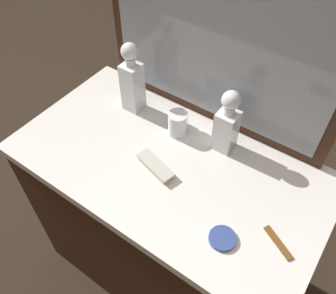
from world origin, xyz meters
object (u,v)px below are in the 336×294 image
object	(u,v)px
crystal_decanter_right	(227,126)
crystal_decanter_front	(132,84)
silver_brush_rear	(156,166)
tortoiseshell_comb	(278,243)
crystal_tumbler_rear	(178,124)
porcelain_dish	(222,238)

from	to	relation	value
crystal_decanter_right	crystal_decanter_front	world-z (taller)	crystal_decanter_front
crystal_decanter_front	silver_brush_rear	distance (m)	0.35
crystal_decanter_right	silver_brush_rear	xyz separation A→B (m)	(-0.14, -0.23, -0.09)
tortoiseshell_comb	silver_brush_rear	bearing A→B (deg)	177.91
crystal_decanter_front	tortoiseshell_comb	size ratio (longest dim) A/B	2.62
silver_brush_rear	crystal_decanter_front	bearing A→B (deg)	141.59
crystal_tumbler_rear	silver_brush_rear	bearing A→B (deg)	-78.96
crystal_decanter_right	crystal_tumbler_rear	bearing A→B (deg)	-167.86
silver_brush_rear	tortoiseshell_comb	distance (m)	0.46
crystal_decanter_front	crystal_decanter_right	bearing A→B (deg)	2.95
crystal_tumbler_rear	tortoiseshell_comb	world-z (taller)	crystal_tumbler_rear
crystal_decanter_front	crystal_tumbler_rear	size ratio (longest dim) A/B	3.16
porcelain_dish	crystal_decanter_right	bearing A→B (deg)	118.91
crystal_tumbler_rear	porcelain_dish	xyz separation A→B (m)	(0.36, -0.29, -0.04)
crystal_decanter_right	tortoiseshell_comb	distance (m)	0.42
crystal_decanter_front	tortoiseshell_comb	xyz separation A→B (m)	(0.73, -0.22, -0.12)
porcelain_dish	crystal_decanter_front	bearing A→B (deg)	152.15
crystal_decanter_right	tortoiseshell_comb	bearing A→B (deg)	-37.20
crystal_decanter_right	silver_brush_rear	size ratio (longest dim) A/B	1.56
porcelain_dish	tortoiseshell_comb	size ratio (longest dim) A/B	0.74
silver_brush_rear	porcelain_dish	world-z (taller)	silver_brush_rear
crystal_tumbler_rear	silver_brush_rear	xyz separation A→B (m)	(0.04, -0.19, -0.03)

